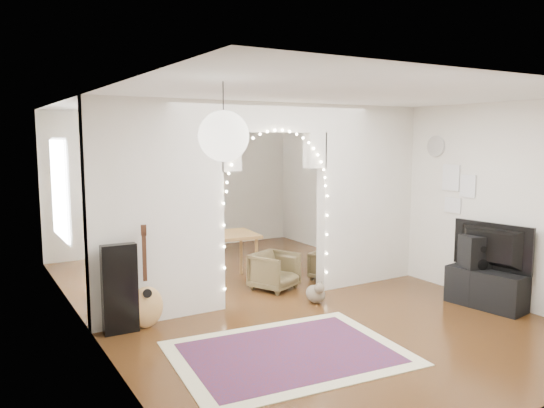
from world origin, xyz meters
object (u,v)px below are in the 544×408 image
bookcase (165,222)px  dining_table (217,239)px  acoustic_guitar (145,290)px  media_console (486,289)px  dining_chair_left (274,271)px  floor_speaker (475,270)px  dining_chair_right (329,266)px

bookcase → dining_table: 1.51m
acoustic_guitar → media_console: bearing=-7.8°
media_console → bookcase: bookcase is taller
dining_chair_left → dining_table: bearing=102.5°
floor_speaker → bookcase: size_ratio=0.61×
dining_chair_left → bookcase: bearing=87.6°
media_console → dining_chair_right: (-0.98, 2.14, -0.02)m
acoustic_guitar → dining_chair_left: bearing=28.6°
dining_chair_right → acoustic_guitar: bearing=170.4°
acoustic_guitar → dining_chair_left: 2.22m
floor_speaker → dining_chair_right: 2.20m
bookcase → dining_chair_left: 2.46m
dining_table → dining_chair_left: (0.57, -0.77, -0.41)m
floor_speaker → dining_chair_right: (-0.98, 1.96, -0.24)m
acoustic_guitar → floor_speaker: 4.32m
bookcase → dining_chair_left: (0.88, -2.24, -0.49)m
acoustic_guitar → dining_chair_right: 3.19m
acoustic_guitar → dining_chair_right: bearing=23.7°
floor_speaker → dining_chair_left: floor_speaker is taller
dining_chair_right → dining_chair_left: bearing=159.6°
floor_speaker → bookcase: bookcase is taller
media_console → dining_chair_right: 2.35m
acoustic_guitar → bookcase: (1.24, 2.84, 0.31)m
media_console → floor_speaker: bearing=81.3°
dining_chair_left → media_console: bearing=-71.2°
floor_speaker → dining_chair_left: size_ratio=1.55×
dining_table → bookcase: bearing=108.0°
media_console → acoustic_guitar: bearing=150.4°
media_console → dining_table: 3.89m
floor_speaker → dining_chair_left: 2.79m
acoustic_guitar → dining_table: (1.56, 1.37, 0.22)m
dining_table → dining_chair_right: size_ratio=2.57×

